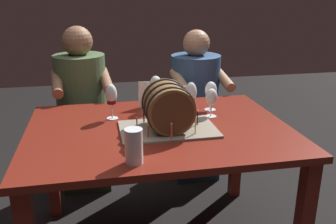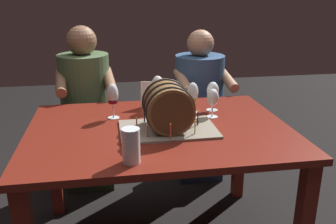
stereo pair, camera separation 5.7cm
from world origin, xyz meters
name	(u,v)px [view 2 (the right image)]	position (x,y,z in m)	size (l,w,h in m)	color
dining_table	(160,145)	(0.00, 0.00, 0.64)	(1.38, 1.00, 0.74)	maroon
barrel_cake	(168,109)	(0.04, -0.05, 0.86)	(0.50, 0.33, 0.26)	gray
wine_glass_red	(113,96)	(-0.24, 0.19, 0.88)	(0.06, 0.06, 0.20)	white
wine_glass_white	(158,87)	(0.04, 0.31, 0.88)	(0.08, 0.08, 0.21)	white
wine_glass_empty	(213,98)	(0.32, 0.11, 0.86)	(0.07, 0.07, 0.17)	white
wine_glass_rose	(213,92)	(0.36, 0.23, 0.86)	(0.07, 0.07, 0.18)	white
wine_glass_amber	(193,94)	(0.23, 0.20, 0.86)	(0.07, 0.07, 0.19)	white
beer_pint	(131,147)	(-0.18, -0.39, 0.82)	(0.08, 0.08, 0.15)	white
menu_card	(150,94)	(-0.01, 0.36, 0.82)	(0.11, 0.01, 0.16)	silver
person_seated_left	(87,114)	(-0.42, 0.81, 0.57)	(0.42, 0.50, 1.21)	#2A3A24
person_seated_right	(199,110)	(0.42, 0.81, 0.55)	(0.42, 0.50, 1.16)	#1B2D46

